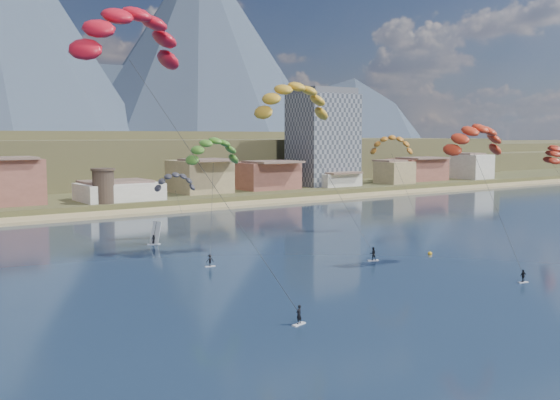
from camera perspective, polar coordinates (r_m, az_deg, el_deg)
name	(u,v)px	position (r m, az deg, el deg)	size (l,w,h in m)	color
ground	(474,333)	(64.33, 16.97, -11.31)	(2400.00, 2400.00, 0.00)	black
beach	(95,215)	(152.65, -16.20, -1.32)	(2200.00, 12.00, 0.90)	tan
foothills	(44,158)	(279.32, -20.37, 3.51)	(940.00, 210.00, 18.00)	brown
apartment_tower	(323,137)	(212.81, 3.86, 5.60)	(20.00, 16.00, 32.00)	gray
watchtower	(103,186)	(161.20, -15.51, 1.25)	(5.82, 5.82, 8.60)	#47382D
kitesurfer_red	(129,28)	(70.94, -13.35, 14.76)	(18.77, 21.07, 35.26)	silver
kitesurfer_yellow	(293,96)	(100.16, 1.21, 9.30)	(13.57, 15.60, 28.81)	silver
kitesurfer_orange	(475,135)	(95.50, 17.01, 5.58)	(10.62, 14.69, 22.49)	silver
kitesurfer_green	(213,148)	(100.45, -6.00, 4.68)	(11.41, 11.64, 19.96)	silver
distant_kite_dark	(175,179)	(115.42, -9.36, 1.90)	(8.09, 6.30, 14.00)	#262626
distant_kite_orange	(392,142)	(125.30, 9.95, 5.15)	(8.58, 8.00, 20.11)	#262626
distant_kite_red	(552,151)	(155.35, 23.15, 4.01)	(9.45, 8.83, 18.12)	#262626
windsurfer	(155,237)	(111.24, -11.15, -3.28)	(2.43, 2.55, 3.98)	silver
buoy	(430,254)	(103.07, 13.26, -4.69)	(0.69, 0.69, 0.69)	gold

